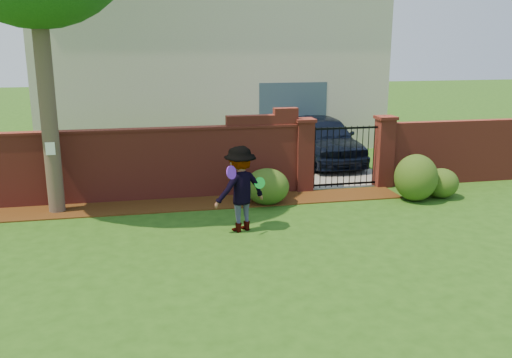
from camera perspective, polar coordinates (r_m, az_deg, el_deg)
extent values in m
cube|color=#234D13|center=(10.00, -1.75, -8.00)|extent=(80.00, 80.00, 0.01)
cube|color=#391E0A|center=(13.02, -8.47, -2.70)|extent=(11.10, 1.08, 0.03)
cube|color=maroon|center=(13.45, -13.89, 1.26)|extent=(8.70, 0.25, 1.70)
cube|color=maroon|center=(13.57, 0.64, 6.09)|extent=(1.80, 0.25, 0.30)
cube|color=maroon|center=(13.68, 3.12, 7.11)|extent=(0.60, 0.25, 0.16)
cube|color=maroon|center=(13.28, -14.11, 4.96)|extent=(8.70, 0.31, 0.06)
cube|color=maroon|center=(15.74, 19.85, 2.68)|extent=(4.00, 0.25, 1.70)
cube|color=maroon|center=(14.01, 5.03, 2.35)|extent=(0.42, 0.42, 1.80)
cube|color=maroon|center=(13.84, 5.11, 6.15)|extent=(0.50, 0.50, 0.08)
cube|color=maroon|center=(14.79, 13.23, 2.65)|extent=(0.42, 0.42, 1.80)
cube|color=maroon|center=(14.63, 13.44, 6.26)|extent=(0.50, 0.50, 0.08)
cylinder|color=black|center=(14.10, 6.16, 2.19)|extent=(0.02, 0.02, 1.60)
cylinder|color=black|center=(14.15, 6.78, 2.22)|extent=(0.02, 0.02, 1.60)
cylinder|color=black|center=(14.20, 7.40, 2.24)|extent=(0.02, 0.02, 1.60)
cylinder|color=black|center=(14.26, 8.02, 2.27)|extent=(0.02, 0.02, 1.60)
cylinder|color=black|center=(14.31, 8.63, 2.29)|extent=(0.02, 0.02, 1.60)
cylinder|color=black|center=(14.37, 9.23, 2.31)|extent=(0.02, 0.02, 1.60)
cylinder|color=black|center=(14.43, 9.83, 2.34)|extent=(0.02, 0.02, 1.60)
cylinder|color=black|center=(14.49, 10.43, 2.36)|extent=(0.02, 0.02, 1.60)
cylinder|color=black|center=(14.55, 11.02, 2.38)|extent=(0.02, 0.02, 1.60)
cylinder|color=black|center=(14.61, 11.61, 2.40)|extent=(0.02, 0.02, 1.60)
cylinder|color=black|center=(14.68, 12.19, 2.43)|extent=(0.02, 0.02, 1.60)
cube|color=black|center=(14.54, 9.12, -0.50)|extent=(1.78, 0.03, 0.05)
cube|color=black|center=(14.23, 9.35, 5.27)|extent=(1.78, 0.03, 0.05)
cube|color=gray|center=(18.25, 4.67, 2.28)|extent=(3.20, 8.00, 0.01)
cube|color=beige|center=(21.28, -4.91, 12.12)|extent=(12.00, 6.00, 6.00)
cube|color=#384C5B|center=(19.04, 3.85, 6.45)|extent=(2.40, 0.12, 2.40)
imported|color=black|center=(17.32, 7.23, 4.08)|extent=(1.85, 4.43, 1.50)
cylinder|color=#47372B|center=(12.67, -21.40, 12.05)|extent=(0.36, 0.36, 7.00)
cube|color=white|center=(12.69, -20.72, 2.99)|extent=(0.20, 0.01, 0.28)
ellipsoid|color=#214514|center=(12.90, 1.16, -0.79)|extent=(1.05, 1.05, 0.86)
ellipsoid|color=#214514|center=(13.71, 16.38, 0.14)|extent=(1.04, 1.04, 1.14)
ellipsoid|color=#214514|center=(14.23, 18.84, -0.40)|extent=(0.82, 0.82, 0.73)
imported|color=gray|center=(10.97, -1.59, -1.09)|extent=(1.29, 1.03, 1.75)
cylinder|color=#6E21D1|center=(10.49, -2.60, 0.69)|extent=(0.25, 0.24, 0.27)
cylinder|color=#1BD141|center=(11.05, 0.38, -0.41)|extent=(0.25, 0.11, 0.24)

